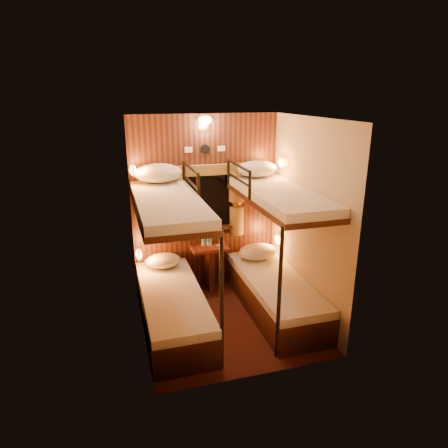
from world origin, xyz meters
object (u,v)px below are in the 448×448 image
object	(u,v)px
bunk_left	(172,283)
table	(210,262)
bunk_right	(275,270)
bottle_right	(209,238)
bottle_left	(204,238)

from	to	relation	value
bunk_left	table	distance (m)	1.02
bunk_right	table	distance (m)	1.02
bunk_right	table	size ratio (longest dim) A/B	2.90
bunk_left	bottle_right	world-z (taller)	bunk_left
bunk_right	bunk_left	bearing A→B (deg)	180.00
bottle_left	bottle_right	distance (m)	0.07
table	bottle_left	bearing A→B (deg)	143.97
bunk_left	bottle_right	size ratio (longest dim) A/B	7.18
bottle_left	bottle_right	world-z (taller)	bottle_right
bottle_right	bunk_right	bearing A→B (deg)	-51.24
table	bunk_right	bearing A→B (deg)	-50.33
bunk_right	bottle_left	xyz separation A→B (m)	(-0.71, 0.83, 0.20)
bunk_left	table	world-z (taller)	bunk_left
bottle_left	table	bearing A→B (deg)	-36.03
table	bottle_right	bearing A→B (deg)	88.11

